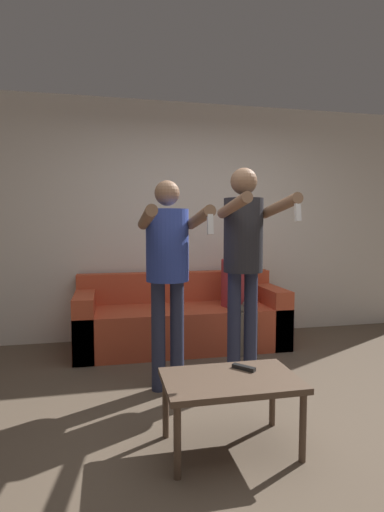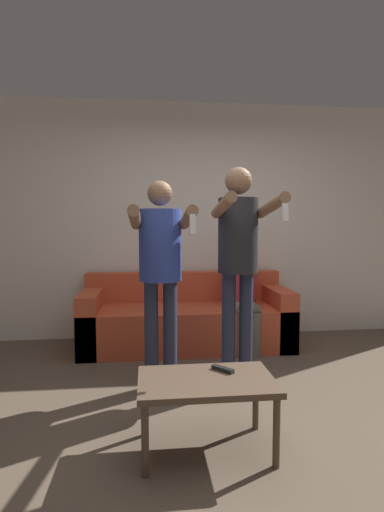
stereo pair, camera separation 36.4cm
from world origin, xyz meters
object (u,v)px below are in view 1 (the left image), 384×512
object	(u,v)px
person_standing_left	(168,259)
person_standing_right	(244,249)
person_seated	(238,288)
coffee_table	(231,386)
remote_on_table	(244,368)
couch	(181,321)

from	to	relation	value
person_standing_left	person_standing_right	bearing A→B (deg)	0.18
person_seated	coffee_table	world-z (taller)	person_seated
person_standing_right	remote_on_table	distance (m)	1.07
couch	person_standing_right	xyz separation A→B (m)	(0.31, -1.11, 0.84)
person_seated	person_standing_right	bearing A→B (deg)	-105.92
coffee_table	person_standing_right	bearing A→B (deg)	66.35
person_standing_left	coffee_table	world-z (taller)	person_standing_left
coffee_table	remote_on_table	size ratio (longest dim) A/B	5.74
person_standing_right	coffee_table	size ratio (longest dim) A/B	2.25
person_standing_left	person_standing_right	world-z (taller)	person_standing_right
couch	remote_on_table	bearing A→B (deg)	-88.93
person_standing_left	person_standing_right	xyz separation A→B (m)	(0.62, 0.00, 0.07)
couch	person_seated	bearing A→B (deg)	-15.64
person_seated	remote_on_table	distance (m)	1.83
person_standing_left	person_seated	bearing A→B (deg)	46.84
person_standing_left	remote_on_table	xyz separation A→B (m)	(0.35, -0.79, -0.60)
couch	person_standing_left	distance (m)	1.39
person_standing_left	person_seated	xyz separation A→B (m)	(0.89, 0.95, -0.41)
person_seated	remote_on_table	xyz separation A→B (m)	(-0.55, -1.74, -0.19)
couch	person_seated	distance (m)	0.70
couch	person_standing_left	size ratio (longest dim) A/B	1.33
person_seated	coffee_table	distance (m)	1.97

